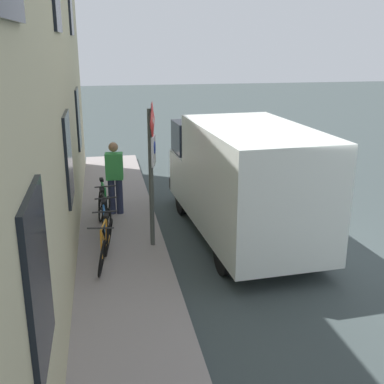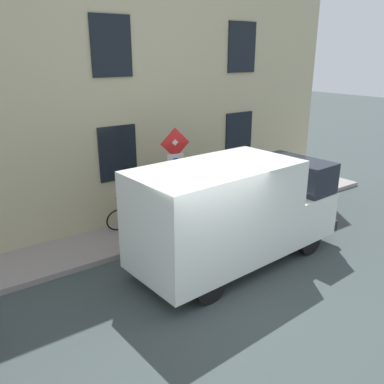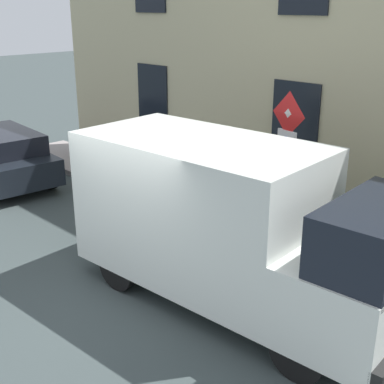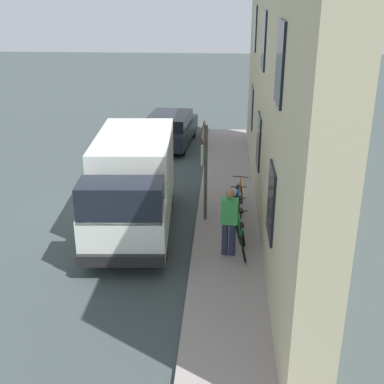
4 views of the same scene
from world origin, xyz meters
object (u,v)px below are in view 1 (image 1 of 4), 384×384
at_px(sign_post_stacked, 152,154).
at_px(bicycle_blue, 105,228).
at_px(bicycle_black, 104,214).
at_px(pedestrian, 115,176).
at_px(delivery_van, 243,178).
at_px(bicycle_green, 104,202).
at_px(bicycle_orange, 106,244).

distance_m(sign_post_stacked, bicycle_blue, 1.78).
bearing_deg(bicycle_black, bicycle_blue, -6.61).
bearing_deg(pedestrian, sign_post_stacked, -155.96).
relative_size(delivery_van, bicycle_green, 3.17).
distance_m(sign_post_stacked, pedestrian, 2.32).
distance_m(bicycle_green, pedestrian, 0.66).
bearing_deg(bicycle_orange, bicycle_black, -172.07).
xyz_separation_m(bicycle_green, bicycle_blue, (0.00, 1.66, 0.00)).
distance_m(bicycle_orange, pedestrian, 2.77).
bearing_deg(bicycle_blue, bicycle_green, 178.34).
xyz_separation_m(bicycle_green, pedestrian, (-0.28, -0.20, 0.56)).
xyz_separation_m(bicycle_black, bicycle_blue, (0.00, 0.83, 0.00)).
relative_size(sign_post_stacked, bicycle_black, 1.61).
relative_size(bicycle_green, bicycle_black, 1.00).
height_order(bicycle_green, bicycle_black, same).
relative_size(sign_post_stacked, delivery_van, 0.51).
height_order(bicycle_green, pedestrian, pedestrian).
xyz_separation_m(bicycle_black, bicycle_orange, (0.00, 1.66, 0.00)).
bearing_deg(bicycle_black, bicycle_orange, -6.63).
bearing_deg(bicycle_blue, bicycle_black, 178.32).
bearing_deg(delivery_van, sign_post_stacked, 97.64).
bearing_deg(bicycle_green, delivery_van, 57.65).
height_order(delivery_van, pedestrian, delivery_van).
distance_m(sign_post_stacked, bicycle_orange, 1.91).
relative_size(bicycle_green, bicycle_blue, 1.00).
bearing_deg(sign_post_stacked, bicycle_orange, 35.14).
bearing_deg(bicycle_black, delivery_van, 71.69).
height_order(sign_post_stacked, bicycle_blue, sign_post_stacked).
height_order(bicycle_black, bicycle_blue, same).
xyz_separation_m(sign_post_stacked, bicycle_black, (0.97, -0.98, -1.49)).
bearing_deg(bicycle_orange, sign_post_stacked, 133.13).
xyz_separation_m(delivery_van, bicycle_orange, (2.89, 1.06, -0.82)).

